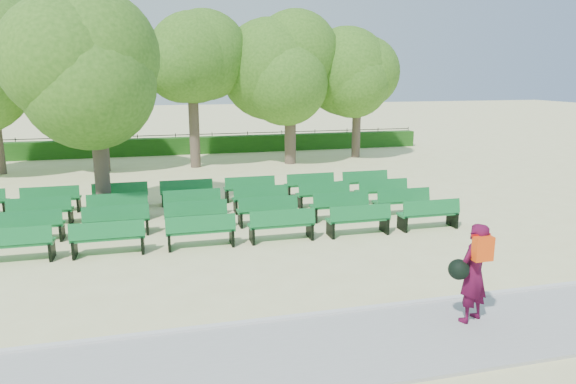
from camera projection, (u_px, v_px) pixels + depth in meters
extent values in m
plane|color=beige|center=(232.00, 224.00, 14.95)|extent=(120.00, 120.00, 0.00)
cube|color=#A4A39F|center=(301.00, 354.00, 7.96)|extent=(30.00, 2.20, 0.06)
cube|color=silver|center=(283.00, 319.00, 9.04)|extent=(30.00, 0.12, 0.10)
cube|color=#1E5114|center=(195.00, 145.00, 28.06)|extent=(26.00, 0.70, 0.90)
cube|color=#136D2F|center=(192.00, 208.00, 15.04)|extent=(1.73, 0.53, 0.06)
cube|color=#136D2F|center=(193.00, 202.00, 14.79)|extent=(1.72, 0.18, 0.40)
cylinder|color=brown|center=(102.00, 169.00, 15.26)|extent=(0.44, 0.44, 2.99)
ellipsoid|color=#3F711E|center=(94.00, 80.00, 14.67)|extent=(4.04, 4.04, 3.64)
imported|color=#490A28|center=(473.00, 273.00, 8.79)|extent=(0.76, 0.64, 1.76)
cube|color=#FB470D|center=(483.00, 249.00, 8.49)|extent=(0.33, 0.16, 0.41)
sphere|color=black|center=(459.00, 269.00, 8.63)|extent=(0.35, 0.35, 0.35)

